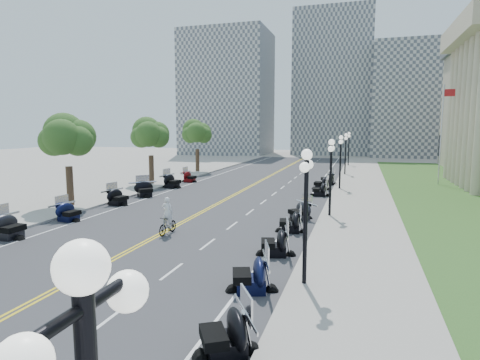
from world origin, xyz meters
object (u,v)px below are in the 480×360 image
(flagpole, at_px, (441,136))
(cyclist_rider, at_px, (167,200))
(motorcycle_n_3, at_px, (251,272))
(bicycle, at_px, (168,225))

(flagpole, bearing_deg, cyclist_rider, -125.29)
(cyclist_rider, bearing_deg, flagpole, -125.29)
(flagpole, xyz_separation_m, motorcycle_n_3, (-11.19, -30.95, -4.29))
(motorcycle_n_3, xyz_separation_m, cyclist_rider, (-6.40, 6.09, 1.19))
(bicycle, bearing_deg, motorcycle_n_3, -39.02)
(cyclist_rider, bearing_deg, bicycle, -0.00)
(bicycle, relative_size, cyclist_rider, 0.99)
(flagpole, height_order, cyclist_rider, flagpole)
(motorcycle_n_3, distance_m, bicycle, 8.84)
(flagpole, height_order, bicycle, flagpole)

